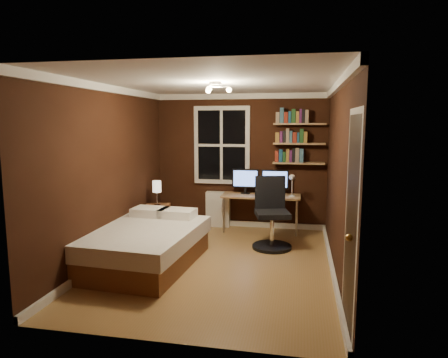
% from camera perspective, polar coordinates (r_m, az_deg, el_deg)
% --- Properties ---
extents(floor, '(4.20, 4.20, 0.00)m').
position_cam_1_polar(floor, '(5.77, -0.95, -11.94)').
color(floor, olive).
rests_on(floor, ground).
extents(wall_back, '(3.20, 0.04, 2.50)m').
position_cam_1_polar(wall_back, '(7.53, 2.35, 2.54)').
color(wall_back, black).
rests_on(wall_back, ground).
extents(wall_left, '(0.04, 4.20, 2.50)m').
position_cam_1_polar(wall_left, '(6.01, -16.07, 0.82)').
color(wall_left, black).
rests_on(wall_left, ground).
extents(wall_right, '(0.04, 4.20, 2.50)m').
position_cam_1_polar(wall_right, '(5.38, 15.95, -0.00)').
color(wall_right, black).
rests_on(wall_right, ground).
extents(ceiling, '(3.20, 4.20, 0.02)m').
position_cam_1_polar(ceiling, '(5.45, -1.01, 13.59)').
color(ceiling, white).
rests_on(ceiling, wall_back).
extents(window, '(1.06, 0.06, 1.46)m').
position_cam_1_polar(window, '(7.53, -0.32, 4.84)').
color(window, silver).
rests_on(window, wall_back).
extents(door, '(0.03, 0.82, 2.05)m').
position_cam_1_polar(door, '(3.90, 17.58, -6.44)').
color(door, black).
rests_on(door, ground).
extents(door_knob, '(0.06, 0.06, 0.06)m').
position_cam_1_polar(door_knob, '(3.62, 17.46, -7.99)').
color(door_knob, gold).
rests_on(door_knob, door).
extents(ceiling_fixture, '(0.44, 0.44, 0.18)m').
position_cam_1_polar(ceiling_fixture, '(5.34, -1.23, 12.62)').
color(ceiling_fixture, beige).
rests_on(ceiling_fixture, ceiling).
extents(bookshelf_lower, '(0.92, 0.22, 0.03)m').
position_cam_1_polar(bookshelf_lower, '(7.32, 10.59, 2.26)').
color(bookshelf_lower, '#A27C4E').
rests_on(bookshelf_lower, wall_back).
extents(books_row_lower, '(0.48, 0.16, 0.23)m').
position_cam_1_polar(books_row_lower, '(7.31, 10.62, 3.27)').
color(books_row_lower, maroon).
rests_on(books_row_lower, bookshelf_lower).
extents(bookshelf_middle, '(0.92, 0.22, 0.03)m').
position_cam_1_polar(bookshelf_middle, '(7.30, 10.67, 4.99)').
color(bookshelf_middle, '#A27C4E').
rests_on(bookshelf_middle, wall_back).
extents(books_row_middle, '(0.54, 0.16, 0.23)m').
position_cam_1_polar(books_row_middle, '(7.29, 10.69, 6.01)').
color(books_row_middle, navy).
rests_on(books_row_middle, bookshelf_middle).
extents(bookshelf_upper, '(0.92, 0.22, 0.03)m').
position_cam_1_polar(bookshelf_upper, '(7.29, 10.74, 7.74)').
color(bookshelf_upper, '#A27C4E').
rests_on(bookshelf_upper, wall_back).
extents(books_row_upper, '(0.54, 0.16, 0.23)m').
position_cam_1_polar(books_row_upper, '(7.29, 10.77, 8.76)').
color(books_row_upper, '#235123').
rests_on(books_row_upper, bookshelf_upper).
extents(bed, '(1.52, 2.02, 0.65)m').
position_cam_1_polar(bed, '(5.75, -11.36, -9.24)').
color(bed, brown).
rests_on(bed, ground).
extents(nightstand, '(0.51, 0.51, 0.53)m').
position_cam_1_polar(nightstand, '(7.19, -9.46, -5.80)').
color(nightstand, brown).
rests_on(nightstand, ground).
extents(bedside_lamp, '(0.15, 0.15, 0.44)m').
position_cam_1_polar(bedside_lamp, '(7.09, -9.55, -2.00)').
color(bedside_lamp, white).
rests_on(bedside_lamp, nightstand).
extents(radiator, '(0.45, 0.16, 0.67)m').
position_cam_1_polar(radiator, '(7.63, -0.87, -4.34)').
color(radiator, silver).
rests_on(radiator, ground).
extents(desk, '(1.41, 0.53, 0.67)m').
position_cam_1_polar(desk, '(7.29, 5.30, -2.76)').
color(desk, '#A27C4E').
rests_on(desk, ground).
extents(monitor_left, '(0.49, 0.12, 0.46)m').
position_cam_1_polar(monitor_left, '(7.34, 3.08, -0.36)').
color(monitor_left, black).
rests_on(monitor_left, desk).
extents(monitor_right, '(0.49, 0.12, 0.46)m').
position_cam_1_polar(monitor_right, '(7.29, 7.28, -0.47)').
color(monitor_right, black).
rests_on(monitor_right, desk).
extents(desk_lamp, '(0.14, 0.32, 0.44)m').
position_cam_1_polar(desk_lamp, '(7.05, 9.69, -0.88)').
color(desk_lamp, silver).
rests_on(desk_lamp, desk).
extents(office_chair, '(0.62, 0.62, 1.13)m').
position_cam_1_polar(office_chair, '(6.40, 6.80, -5.82)').
color(office_chair, black).
rests_on(office_chair, ground).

